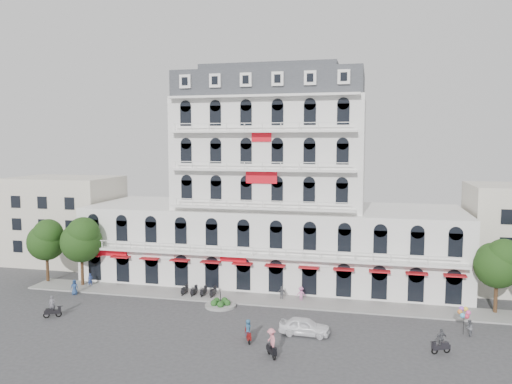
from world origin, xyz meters
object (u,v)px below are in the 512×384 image
object	(u,v)px
rider_east	(248,331)
rider_northeast	(441,341)
rider_west	(52,308)
parked_car	(305,326)
rider_center	(271,342)
balloon_vendor	(467,321)

from	to	relation	value
rider_east	rider_northeast	bearing A→B (deg)	-107.90
rider_west	rider_east	world-z (taller)	rider_west
parked_car	rider_center	world-z (taller)	rider_center
rider_northeast	rider_east	bearing A→B (deg)	-21.28
parked_car	rider_west	distance (m)	24.30
rider_east	rider_northeast	xyz separation A→B (m)	(15.60, 1.16, 0.06)
rider_center	rider_northeast	bearing A→B (deg)	73.08
rider_west	balloon_vendor	bearing A→B (deg)	-22.97
rider_center	rider_west	bearing A→B (deg)	-132.81
rider_east	rider_center	xyz separation A→B (m)	(2.51, -2.52, 0.30)
rider_east	balloon_vendor	world-z (taller)	balloon_vendor
rider_east	rider_northeast	size ratio (longest dim) A/B	0.94
parked_car	balloon_vendor	size ratio (longest dim) A/B	1.83
rider_west	rider_center	world-z (taller)	rider_center
rider_center	parked_car	bearing A→B (deg)	126.61
parked_car	balloon_vendor	distance (m)	14.15
parked_car	balloon_vendor	bearing A→B (deg)	-75.81
rider_east	rider_center	size ratio (longest dim) A/B	0.84
rider_west	balloon_vendor	xyz separation A→B (m)	(38.08, 4.16, 0.35)
rider_northeast	balloon_vendor	world-z (taller)	balloon_vendor
rider_center	balloon_vendor	bearing A→B (deg)	84.79
rider_center	balloon_vendor	distance (m)	17.76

